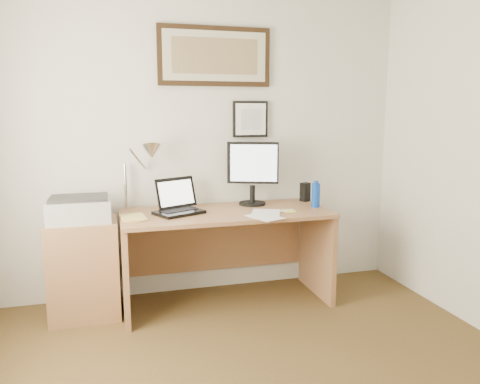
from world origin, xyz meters
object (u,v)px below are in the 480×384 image
object	(u,v)px
laptop	(178,205)
lcd_monitor	(253,170)
printer	(79,209)
water_bottle	(316,195)
desk	(223,238)
side_cabinet	(84,269)
book	(121,219)

from	to	relation	value
laptop	lcd_monitor	bearing A→B (deg)	11.83
laptop	printer	world-z (taller)	laptop
water_bottle	desk	distance (m)	0.82
side_cabinet	laptop	world-z (taller)	laptop
side_cabinet	lcd_monitor	xyz separation A→B (m)	(1.35, 0.13, 0.68)
book	lcd_monitor	bearing A→B (deg)	14.05
book	laptop	bearing A→B (deg)	17.28
book	desk	size ratio (longest dim) A/B	0.15
desk	printer	bearing A→B (deg)	-178.28
water_bottle	book	distance (m)	1.53
water_bottle	printer	world-z (taller)	water_bottle
desk	side_cabinet	bearing A→B (deg)	-178.11
laptop	printer	xyz separation A→B (m)	(-0.71, 0.00, 0.01)
desk	lcd_monitor	world-z (taller)	lcd_monitor
book	printer	xyz separation A→B (m)	(-0.29, 0.13, 0.06)
laptop	printer	distance (m)	0.71
book	desk	xyz separation A→B (m)	(0.79, 0.17, -0.24)
water_bottle	printer	bearing A→B (deg)	177.08
book	water_bottle	bearing A→B (deg)	1.59
laptop	lcd_monitor	size ratio (longest dim) A/B	0.81
side_cabinet	printer	world-z (taller)	printer
side_cabinet	laptop	xyz separation A→B (m)	(0.71, 0.00, 0.44)
side_cabinet	water_bottle	bearing A→B (deg)	-2.84
water_bottle	printer	size ratio (longest dim) A/B	0.44
book	desk	bearing A→B (deg)	11.93
book	side_cabinet	bearing A→B (deg)	154.59
side_cabinet	lcd_monitor	bearing A→B (deg)	5.73
book	laptop	distance (m)	0.45
side_cabinet	printer	size ratio (longest dim) A/B	1.66
side_cabinet	desk	bearing A→B (deg)	1.89
side_cabinet	lcd_monitor	size ratio (longest dim) A/B	1.40
water_bottle	lcd_monitor	size ratio (longest dim) A/B	0.38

